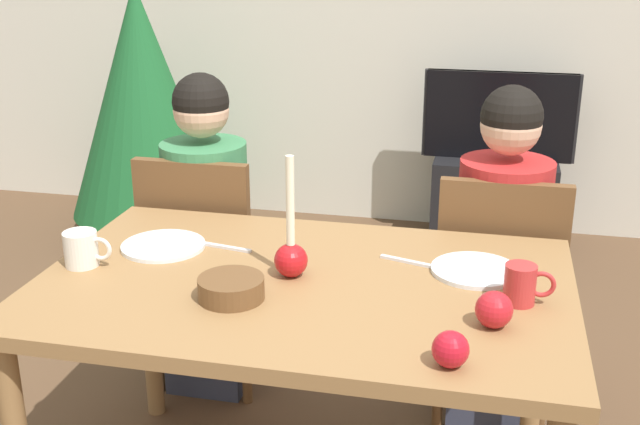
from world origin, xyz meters
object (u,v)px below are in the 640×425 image
Objects in this scene: dining_table at (304,309)px; apple_near_candle at (451,349)px; mug_left at (82,249)px; mug_right at (522,284)px; candle_centerpiece at (291,252)px; chair_left at (205,259)px; christmas_tree at (142,101)px; chair_right at (498,285)px; plate_left at (163,246)px; apple_by_left_plate at (494,310)px; person_left_child at (208,241)px; person_right_child at (499,266)px; tv at (500,116)px; bowl_walnuts at (231,288)px; plate_right at (475,270)px; tv_stand at (493,201)px.

dining_table is 17.54× the size of apple_near_candle.
mug_right is at bearing 1.10° from mug_left.
candle_centerpiece is 0.58m from apple_near_candle.
christmas_tree is at bearing 121.64° from chair_left.
chair_right is at bearing 46.83° from candle_centerpiece.
mug_left is at bearing -133.94° from plate_left.
christmas_tree is at bearing 130.72° from apple_by_left_plate.
person_left_child and person_right_child have the same top height.
candle_centerpiece reaches higher than apple_near_candle.
tv reaches higher than bowl_walnuts.
tv is at bearing 59.47° from chair_left.
person_right_child is 14.68× the size of apple_near_candle.
mug_left is (-0.57, -0.06, -0.02)m from candle_centerpiece.
dining_table is 0.16m from candle_centerpiece.
mug_right is at bearing -8.23° from plate_left.
mug_right is (1.94, -2.04, 0.04)m from christmas_tree.
chair_right is 0.81m from apple_by_left_plate.
plate_right is (-0.07, -0.46, 0.24)m from chair_right.
dining_table is at bearing 3.38° from mug_left.
christmas_tree reaches higher than person_right_child.
chair_left reaches higher than plate_left.
plate_left is (0.06, -0.48, 0.24)m from chair_left.
bowl_walnuts is 1.90× the size of apple_by_left_plate.
dining_table is at bearing 178.59° from mug_right.
apple_near_candle is (-0.08, -2.65, 0.08)m from tv.
christmas_tree is at bearing 119.67° from bowl_walnuts.
mug_right is at bearing -55.26° from plate_right.
bowl_walnuts is at bearing 179.16° from apple_by_left_plate.
mug_right is at bearing -86.10° from chair_right.
plate_left is at bearing -178.67° from plate_right.
dining_table is 0.96× the size of christmas_tree.
plate_right reaches higher than dining_table.
bowl_walnuts is 0.64m from apple_by_left_plate.
candle_centerpiece is 4.16× the size of apple_near_candle.
mug_right reaches higher than mug_left.
person_left_child is (-0.51, 0.64, -0.10)m from dining_table.
chair_left reaches higher than mug_right.
tv_stand is (-0.03, 1.66, -0.33)m from person_right_child.
mug_left is 0.48m from bowl_walnuts.
christmas_tree is (-1.39, 2.03, 0.09)m from dining_table.
chair_right is at bearing 93.90° from mug_right.
bowl_walnuts is (-0.59, -0.30, 0.02)m from plate_right.
chair_left is 1.02m from chair_right.
bowl_walnuts is at bearing -124.02° from candle_centerpiece.
chair_right is at bearing 0.00° from chair_left.
person_right_child is 1.33m from mug_left.
christmas_tree is 2.11m from plate_left.
christmas_tree is 11.69× the size of mug_right.
person_right_child reaches higher than bowl_walnuts.
tv_stand is at bearing 90.86° from chair_right.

